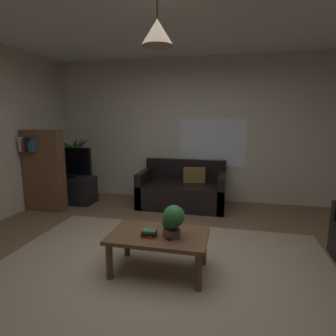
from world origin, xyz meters
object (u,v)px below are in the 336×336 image
at_px(coffee_table, 159,240).
at_px(tv_stand, 71,190).
at_px(book_on_table_2, 150,231).
at_px(tv, 68,162).
at_px(bookshelf_corner, 44,170).
at_px(book_on_table_0, 149,235).
at_px(remote_on_table_0, 173,237).
at_px(book_on_table_1, 149,233).
at_px(pendant_lamp, 157,32).
at_px(couch_under_window, 183,191).
at_px(potted_palm_corner, 75,168).
at_px(potted_plant_on_table, 173,220).

height_order(coffee_table, tv_stand, tv_stand).
bearing_deg(book_on_table_2, coffee_table, 48.15).
relative_size(tv, bookshelf_corner, 0.66).
distance_m(book_on_table_0, remote_on_table_0, 0.24).
distance_m(book_on_table_1, remote_on_table_0, 0.24).
bearing_deg(book_on_table_1, book_on_table_0, 133.11).
bearing_deg(book_on_table_1, remote_on_table_0, 3.72).
xyz_separation_m(book_on_table_1, pendant_lamp, (0.08, 0.08, 1.91)).
distance_m(coffee_table, tv, 3.02).
xyz_separation_m(tv_stand, bookshelf_corner, (-0.19, -0.49, 0.47)).
xyz_separation_m(couch_under_window, tv_stand, (-2.12, -0.26, -0.02)).
relative_size(book_on_table_2, remote_on_table_0, 0.83).
xyz_separation_m(coffee_table, book_on_table_0, (-0.08, -0.08, 0.08)).
relative_size(book_on_table_1, potted_palm_corner, 0.12).
relative_size(book_on_table_0, tv, 0.15).
xyz_separation_m(book_on_table_1, potted_plant_on_table, (0.23, 0.05, 0.14)).
relative_size(remote_on_table_0, tv_stand, 0.18).
relative_size(couch_under_window, tv_stand, 1.71).
bearing_deg(couch_under_window, potted_palm_corner, 175.84).
xyz_separation_m(tv, bookshelf_corner, (-0.19, -0.47, -0.08)).
bearing_deg(remote_on_table_0, couch_under_window, 120.63).
bearing_deg(tv_stand, book_on_table_0, -43.57).
height_order(coffee_table, potted_palm_corner, potted_palm_corner).
distance_m(book_on_table_0, book_on_table_1, 0.02).
xyz_separation_m(couch_under_window, book_on_table_0, (0.05, -2.33, 0.15)).
xyz_separation_m(book_on_table_1, potted_palm_corner, (-2.31, 2.49, 0.13)).
xyz_separation_m(coffee_table, pendant_lamp, (-0.00, 0.00, 2.02)).
xyz_separation_m(coffee_table, bookshelf_corner, (-2.44, 1.50, 0.37)).
bearing_deg(tv, couch_under_window, 7.67).
distance_m(book_on_table_0, book_on_table_2, 0.05).
relative_size(coffee_table, bookshelf_corner, 0.72).
height_order(book_on_table_2, tv_stand, tv_stand).
relative_size(book_on_table_1, book_on_table_2, 1.15).
xyz_separation_m(couch_under_window, bookshelf_corner, (-2.30, -0.75, 0.44)).
relative_size(coffee_table, potted_palm_corner, 0.77).
distance_m(book_on_table_1, tv, 3.00).
height_order(book_on_table_2, bookshelf_corner, bookshelf_corner).
bearing_deg(bookshelf_corner, potted_plant_on_table, -30.57).
bearing_deg(couch_under_window, potted_plant_on_table, -82.79).
relative_size(couch_under_window, book_on_table_2, 11.62).
height_order(book_on_table_1, bookshelf_corner, bookshelf_corner).
height_order(couch_under_window, coffee_table, couch_under_window).
bearing_deg(couch_under_window, book_on_table_1, -88.62).
distance_m(potted_palm_corner, pendant_lamp, 3.84).
bearing_deg(potted_plant_on_table, book_on_table_2, -167.93).
relative_size(couch_under_window, remote_on_table_0, 9.60).
xyz_separation_m(bookshelf_corner, pendant_lamp, (2.44, -1.50, 1.65)).
distance_m(couch_under_window, tv, 2.20).
height_order(remote_on_table_0, bookshelf_corner, bookshelf_corner).
height_order(tv_stand, pendant_lamp, pendant_lamp).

